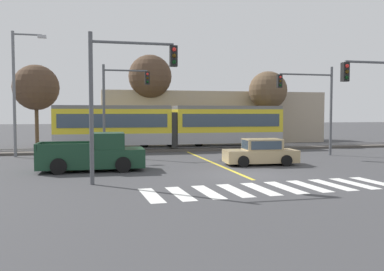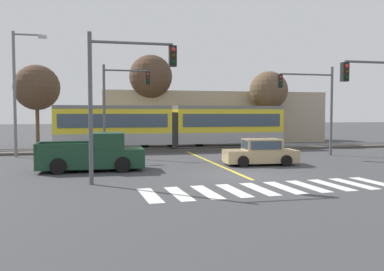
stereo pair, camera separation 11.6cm
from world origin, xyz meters
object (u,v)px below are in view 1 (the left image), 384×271
light_rail_tram (172,125)px  traffic_light_far_left (119,96)px  pickup_truck (94,155)px  traffic_light_near_left (121,85)px  bare_tree_west (150,77)px  traffic_light_mid_right (313,97)px  bare_tree_east (268,91)px  sedan_crossing (261,153)px  bare_tree_far_west (36,88)px  street_lamp_west (17,86)px

light_rail_tram → traffic_light_far_left: 6.42m
light_rail_tram → pickup_truck: 12.65m
traffic_light_near_left → bare_tree_west: (3.94, 20.67, 2.19)m
pickup_truck → bare_tree_west: bare_tree_west is taller
traffic_light_far_left → traffic_light_mid_right: (13.32, -2.72, -0.05)m
light_rail_tram → traffic_light_mid_right: 11.36m
bare_tree_east → pickup_truck: bearing=-137.8°
bare_tree_east → light_rail_tram: bearing=-159.8°
sedan_crossing → pickup_truck: size_ratio=0.79×
traffic_light_mid_right → bare_tree_far_west: (-19.91, 11.45, 1.09)m
traffic_light_mid_right → light_rail_tram: bearing=142.4°
traffic_light_near_left → traffic_light_far_left: bearing=87.2°
bare_tree_far_west → traffic_light_near_left: bearing=-73.0°
street_lamp_west → pickup_truck: bearing=-57.5°
traffic_light_mid_right → bare_tree_far_west: bearing=150.1°
sedan_crossing → bare_tree_west: bearing=105.1°
street_lamp_west → traffic_light_near_left: bearing=-63.0°
light_rail_tram → bare_tree_far_west: (-11.06, 4.64, 3.16)m
light_rail_tram → street_lamp_west: bearing=-165.0°
bare_tree_west → bare_tree_east: 11.33m
pickup_truck → street_lamp_west: 10.29m
sedan_crossing → traffic_light_mid_right: (5.57, 3.89, 3.42)m
traffic_light_near_left → bare_tree_far_west: 20.79m
traffic_light_far_left → traffic_light_mid_right: bearing=-11.5°
traffic_light_near_left → street_lamp_west: size_ratio=0.75×
sedan_crossing → bare_tree_far_west: size_ratio=0.60×
street_lamp_west → bare_tree_west: size_ratio=1.01×
light_rail_tram → sedan_crossing: light_rail_tram is taller
pickup_truck → bare_tree_west: (5.08, 16.44, 5.57)m
sedan_crossing → pickup_truck: bearing=-178.3°
bare_tree_east → bare_tree_far_west: bearing=177.4°
bare_tree_far_west → bare_tree_west: bearing=4.6°
bare_tree_far_west → traffic_light_far_left: bearing=-53.0°
pickup_truck → street_lamp_west: (-5.09, 7.99, 4.02)m
street_lamp_west → bare_tree_far_west: 7.65m
street_lamp_west → bare_tree_west: (10.17, 8.45, 1.56)m
traffic_light_near_left → bare_tree_east: (15.06, 18.92, 0.94)m
light_rail_tram → traffic_light_near_left: size_ratio=2.90×
light_rail_tram → traffic_light_near_left: (-5.01, -15.22, 2.17)m
bare_tree_west → bare_tree_east: bare_tree_west is taller
traffic_light_mid_right → bare_tree_west: size_ratio=0.74×
traffic_light_mid_right → traffic_light_near_left: bearing=-148.8°
pickup_truck → bare_tree_far_west: size_ratio=0.76×
street_lamp_west → bare_tree_east: (21.29, 6.70, 0.30)m
traffic_light_far_left → sedan_crossing: bearing=-40.5°
traffic_light_mid_right → traffic_light_near_left: size_ratio=0.99×
sedan_crossing → pickup_truck: pickup_truck is taller
street_lamp_west → bare_tree_east: 22.32m
traffic_light_far_left → bare_tree_far_west: bare_tree_far_west is taller
traffic_light_mid_right → bare_tree_east: bare_tree_east is taller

